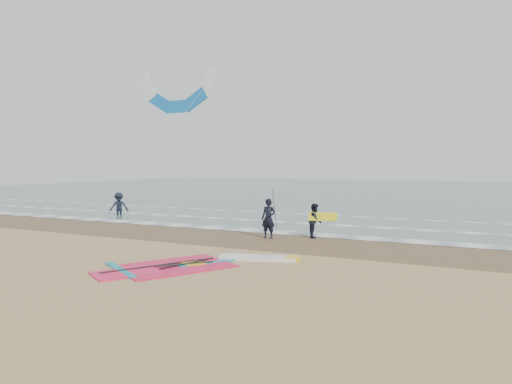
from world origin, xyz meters
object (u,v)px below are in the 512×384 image
at_px(windsurf_rig, 199,264).
at_px(person_walking, 315,221).
at_px(surf_kite, 177,96).
at_px(person_wading, 119,201).
at_px(person_standing, 268,219).

relative_size(windsurf_rig, person_walking, 3.75).
xyz_separation_m(windsurf_rig, surf_kite, (-10.63, 13.88, 8.13)).
relative_size(windsurf_rig, person_wading, 3.15).
relative_size(person_walking, person_wading, 0.84).
xyz_separation_m(person_wading, surf_kite, (2.23, 3.54, 7.23)).
bearing_deg(windsurf_rig, person_walking, 76.89).
relative_size(person_standing, person_walking, 1.16).
bearing_deg(person_wading, surf_kite, 21.76).
height_order(person_walking, surf_kite, surf_kite).
bearing_deg(person_walking, windsurf_rig, 152.26).
height_order(person_standing, surf_kite, surf_kite).
distance_m(person_standing, person_wading, 13.40).
height_order(person_wading, surf_kite, surf_kite).
height_order(person_walking, person_wading, person_wading).
distance_m(windsurf_rig, surf_kite, 19.28).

